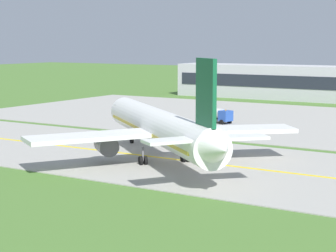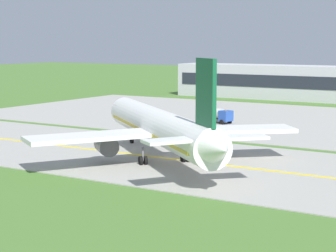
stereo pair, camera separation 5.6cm
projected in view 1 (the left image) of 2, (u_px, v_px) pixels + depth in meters
ground_plane at (170, 159)px, 74.38m from camera, size 500.00×500.00×0.00m
taxiway_strip at (170, 159)px, 74.37m from camera, size 240.00×28.00×0.10m
taxiway_centreline at (170, 159)px, 74.37m from camera, size 220.00×0.60×0.01m
airplane_lead at (160, 127)px, 72.52m from camera, size 32.88×29.54×12.70m
service_truck_catering at (217, 115)px, 106.98m from camera, size 6.33×3.60×2.65m
terminal_building at (309, 83)px, 147.83m from camera, size 68.21×9.82×9.56m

